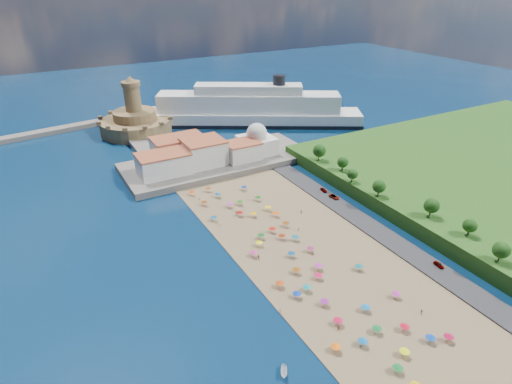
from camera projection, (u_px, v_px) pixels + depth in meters
ground at (281, 245)px, 145.03m from camera, size 700.00×700.00×0.00m
terrace at (218, 162)px, 205.43m from camera, size 90.00×36.00×3.00m
jetty at (152, 147)px, 223.26m from camera, size 18.00×70.00×2.40m
waterfront_buildings at (192, 154)px, 197.38m from camera, size 57.00×29.00×11.00m
domed_building at (257, 141)px, 209.12m from camera, size 16.00×16.00×15.00m
fortress at (135, 122)px, 244.09m from camera, size 40.00×40.00×32.40m
cruise_ship at (249, 110)px, 257.01m from camera, size 127.31×85.07×29.56m
beach_parasols at (292, 252)px, 137.39m from camera, size 30.18×113.69×2.20m
beachgoers at (278, 247)px, 141.75m from camera, size 36.29×101.76×1.84m
parked_cars at (352, 209)px, 164.66m from camera, size 2.73×62.76×1.28m
hillside_trees at (398, 193)px, 157.70m from camera, size 11.10×106.74×7.61m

